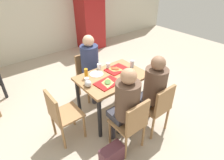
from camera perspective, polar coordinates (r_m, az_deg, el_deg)
The scene contains 25 objects.
ground_plane at distance 3.41m, azimuth 0.00°, elevation -10.05°, with size 10.00×10.00×0.02m, color #B7A893.
back_wall at distance 5.48m, azimuth -23.01°, elevation 20.59°, with size 10.00×0.10×2.80m, color beige.
main_table at distance 3.01m, azimuth 0.00°, elevation -0.64°, with size 1.07×0.73×0.77m.
chair_near_left at distance 2.53m, azimuth 6.05°, elevation -12.84°, with size 0.40×0.40×0.86m.
chair_near_right at distance 2.84m, azimuth 13.92°, elevation -7.72°, with size 0.40×0.40×0.86m.
chair_far_side at distance 3.61m, azimuth -7.46°, elevation 2.38°, with size 0.40×0.40×0.86m.
chair_left_end at distance 2.74m, azimuth -15.43°, elevation -9.85°, with size 0.40×0.40×0.86m.
person_in_red at distance 2.44m, azimuth 4.07°, elevation -6.96°, with size 0.32×0.42×1.27m.
person_in_brown_jacket at distance 2.76m, azimuth 12.34°, elevation -2.40°, with size 0.32×0.42×1.27m.
person_far_side at distance 3.39m, azimuth -6.48°, elevation 5.08°, with size 0.32×0.42×1.27m.
tray_red_near at distance 2.76m, azimuth -1.38°, elevation -0.91°, with size 0.36×0.26×0.02m, color red.
tray_red_far at distance 3.12m, azimuth 1.43°, elevation 3.31°, with size 0.36×0.26×0.02m, color red.
paper_plate_center at distance 3.00m, azimuth -4.80°, elevation 1.88°, with size 0.22×0.22×0.01m, color white.
paper_plate_near_edge at distance 2.91m, azimuth 4.96°, elevation 0.77°, with size 0.22×0.22×0.01m, color white.
pizza_slice_a at distance 2.75m, azimuth -1.32°, elevation -0.66°, with size 0.23×0.25×0.02m.
pizza_slice_b at distance 3.10m, azimuth 0.95°, elevation 3.50°, with size 0.22×0.24×0.02m.
plastic_cup_a at distance 3.12m, azimuth -3.96°, elevation 4.18°, with size 0.07×0.07×0.10m, color white.
plastic_cup_b at distance 2.74m, azimuth 4.51°, elevation -0.26°, with size 0.07×0.07×0.10m, color white.
plastic_cup_c at distance 2.75m, azimuth -7.71°, elevation -0.27°, with size 0.07×0.07×0.10m, color white.
plastic_cup_d at distance 3.14m, azimuth -1.19°, elevation 4.42°, with size 0.07×0.07×0.10m, color white.
soda_can at distance 3.20m, azimuth 6.20°, elevation 4.97°, with size 0.07×0.07×0.12m, color #B7BCC6.
condiment_bottle at distance 2.88m, azimuth -7.95°, elevation 1.99°, with size 0.06×0.06×0.16m, color orange.
foil_bundle at distance 2.69m, azimuth -7.36°, elevation -1.12°, with size 0.10×0.10×0.10m, color silver.
handbag at distance 2.64m, azimuth -0.07°, elevation -22.08°, with size 0.32×0.16×0.28m, color #592D38.
drink_fridge at distance 5.85m, azimuth -6.79°, elevation 18.81°, with size 0.70×0.60×1.90m, color maroon.
Camera 1 is at (-1.58, -1.97, 2.29)m, focal length 29.75 mm.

